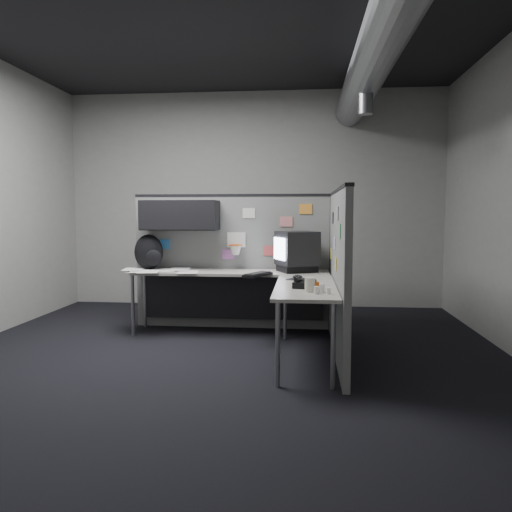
# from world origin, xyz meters

# --- Properties ---
(room) EXTENTS (5.62, 5.62, 3.22)m
(room) POSITION_xyz_m (0.56, 0.00, 2.10)
(room) COLOR black
(room) RESTS_ON ground
(partition_back) EXTENTS (2.44, 0.42, 1.63)m
(partition_back) POSITION_xyz_m (-0.25, 1.23, 1.00)
(partition_back) COLOR slate
(partition_back) RESTS_ON ground
(partition_right) EXTENTS (0.07, 2.23, 1.63)m
(partition_right) POSITION_xyz_m (1.10, 0.22, 0.82)
(partition_right) COLOR slate
(partition_right) RESTS_ON ground
(desk) EXTENTS (2.31, 2.11, 0.73)m
(desk) POSITION_xyz_m (0.15, 0.70, 0.61)
(desk) COLOR #A59F95
(desk) RESTS_ON ground
(monitor) EXTENTS (0.54, 0.54, 0.46)m
(monitor) POSITION_xyz_m (0.68, 1.00, 0.97)
(monitor) COLOR black
(monitor) RESTS_ON desk
(keyboard) EXTENTS (0.31, 0.43, 0.04)m
(keyboard) POSITION_xyz_m (0.27, 0.57, 0.75)
(keyboard) COLOR black
(keyboard) RESTS_ON desk
(mouse) EXTENTS (0.24, 0.26, 0.05)m
(mouse) POSITION_xyz_m (0.70, 0.34, 0.75)
(mouse) COLOR black
(mouse) RESTS_ON desk
(phone) EXTENTS (0.22, 0.24, 0.10)m
(phone) POSITION_xyz_m (0.77, -0.22, 0.77)
(phone) COLOR black
(phone) RESTS_ON desk
(bottles) EXTENTS (0.15, 0.16, 0.09)m
(bottles) POSITION_xyz_m (0.90, -0.51, 0.77)
(bottles) COLOR silver
(bottles) RESTS_ON desk
(cup) EXTENTS (0.10, 0.10, 0.12)m
(cup) POSITION_xyz_m (0.82, -0.46, 0.79)
(cup) COLOR beige
(cup) RESTS_ON desk
(papers) EXTENTS (0.94, 0.64, 0.02)m
(papers) POSITION_xyz_m (-0.90, 0.88, 0.74)
(papers) COLOR white
(papers) RESTS_ON desk
(backpack) EXTENTS (0.41, 0.37, 0.42)m
(backpack) POSITION_xyz_m (-1.06, 1.04, 0.93)
(backpack) COLOR black
(backpack) RESTS_ON desk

